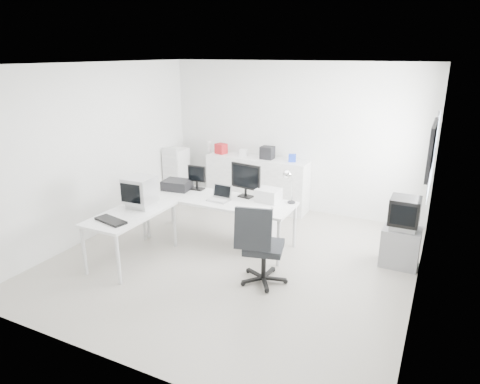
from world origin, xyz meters
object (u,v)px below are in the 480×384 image
at_px(lcd_monitor_large, 246,180).
at_px(laptop, 218,194).
at_px(side_desk, 132,236).
at_px(crt_tv, 404,214).
at_px(laser_printer, 268,195).
at_px(sideboard, 257,183).
at_px(main_desk, 219,220).
at_px(lcd_monitor_small, 197,178).
at_px(inkjet_printer, 177,185).
at_px(filing_cabinet, 177,175).
at_px(office_chair, 264,243).
at_px(crt_monitor, 140,192).
at_px(tv_cabinet, 400,247).
at_px(drawer_pedestal, 260,231).

height_order(lcd_monitor_large, laptop, lcd_monitor_large).
xyz_separation_m(side_desk, crt_tv, (3.56, 1.55, 0.42)).
xyz_separation_m(side_desk, laser_printer, (1.60, 1.32, 0.47)).
bearing_deg(sideboard, crt_tv, -25.28).
distance_m(main_desk, lcd_monitor_small, 0.83).
distance_m(inkjet_printer, laser_printer, 1.60).
relative_size(main_desk, filing_cabinet, 2.22).
bearing_deg(filing_cabinet, office_chair, -38.29).
bearing_deg(side_desk, crt_tv, 23.53).
bearing_deg(office_chair, lcd_monitor_large, 111.89).
height_order(inkjet_printer, crt_monitor, crt_monitor).
xyz_separation_m(side_desk, lcd_monitor_small, (0.30, 1.35, 0.57)).
xyz_separation_m(laptop, laser_printer, (0.70, 0.32, -0.02)).
height_order(inkjet_printer, filing_cabinet, filing_cabinet).
distance_m(main_desk, laptop, 0.50).
distance_m(main_desk, sideboard, 1.80).
bearing_deg(tv_cabinet, drawer_pedestal, -168.72).
height_order(laptop, filing_cabinet, filing_cabinet).
bearing_deg(sideboard, crt_monitor, -105.35).
bearing_deg(laser_printer, inkjet_printer, -171.88).
relative_size(inkjet_printer, lcd_monitor_small, 1.14).
relative_size(side_desk, filing_cabinet, 1.29).
bearing_deg(laptop, main_desk, 120.52).
bearing_deg(laser_printer, crt_monitor, -142.40).
bearing_deg(inkjet_printer, main_desk, -13.82).
bearing_deg(laser_printer, crt_tv, 10.56).
xyz_separation_m(lcd_monitor_large, tv_cabinet, (2.36, 0.20, -0.74)).
height_order(main_desk, side_desk, same).
bearing_deg(laser_printer, side_desk, -136.65).
distance_m(lcd_monitor_small, tv_cabinet, 3.34).
bearing_deg(tv_cabinet, lcd_monitor_large, -175.12).
xyz_separation_m(lcd_monitor_large, laptop, (-0.30, -0.35, -0.16)).
height_order(drawer_pedestal, crt_monitor, crt_monitor).
height_order(laptop, sideboard, sideboard).
xyz_separation_m(inkjet_printer, lcd_monitor_large, (1.20, 0.15, 0.19)).
bearing_deg(laser_printer, office_chair, -66.29).
xyz_separation_m(inkjet_printer, filing_cabinet, (-0.94, 1.36, -0.29)).
height_order(office_chair, tv_cabinet, office_chair).
relative_size(tv_cabinet, crt_tv, 1.13).
bearing_deg(inkjet_printer, crt_monitor, -97.11).
bearing_deg(crt_monitor, crt_tv, 17.14).
relative_size(laser_printer, tv_cabinet, 0.61).
relative_size(lcd_monitor_small, crt_monitor, 0.87).
relative_size(side_desk, sideboard, 0.70).
distance_m(laptop, laser_printer, 0.77).
height_order(laptop, tv_cabinet, laptop).
bearing_deg(crt_tv, filing_cabinet, 167.36).
bearing_deg(tv_cabinet, lcd_monitor_small, -176.46).
height_order(inkjet_printer, laser_printer, laser_printer).
bearing_deg(office_chair, crt_monitor, 166.36).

